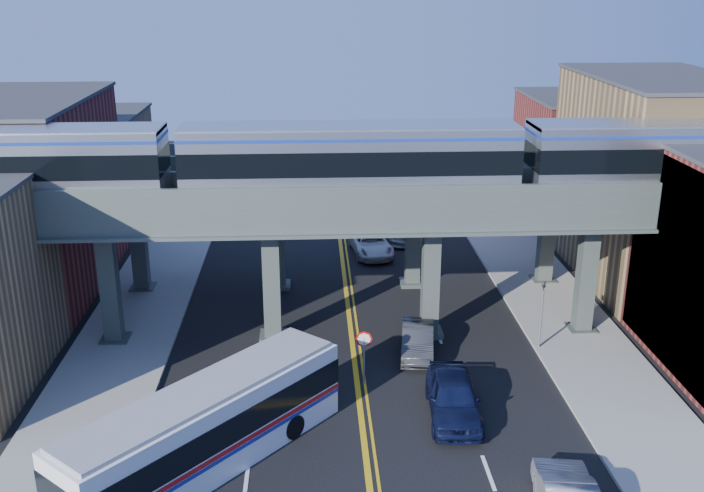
% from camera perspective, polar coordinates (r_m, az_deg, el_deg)
% --- Properties ---
extents(ground, '(120.00, 120.00, 0.00)m').
position_cam_1_polar(ground, '(33.60, 0.69, -12.48)').
color(ground, black).
rests_on(ground, ground).
extents(sidewalk_west, '(5.00, 70.00, 0.16)m').
position_cam_1_polar(sidewalk_west, '(43.43, -15.58, -5.46)').
color(sidewalk_west, gray).
rests_on(sidewalk_west, ground).
extents(sidewalk_east, '(5.00, 70.00, 0.16)m').
position_cam_1_polar(sidewalk_east, '(44.43, 14.86, -4.83)').
color(sidewalk_east, gray).
rests_on(sidewalk_east, ground).
extents(building_west_b, '(8.00, 14.00, 11.00)m').
position_cam_1_polar(building_west_b, '(49.08, -22.71, 3.29)').
color(building_west_b, maroon).
rests_on(building_west_b, ground).
extents(building_west_c, '(8.00, 10.00, 8.00)m').
position_cam_1_polar(building_west_c, '(61.45, -18.69, 5.25)').
color(building_west_c, '#987A4E').
rests_on(building_west_c, ground).
extents(building_east_b, '(8.00, 14.00, 12.00)m').
position_cam_1_polar(building_east_b, '(50.38, 21.03, 4.47)').
color(building_east_b, '#987A4E').
rests_on(building_east_b, ground).
extents(building_east_c, '(8.00, 10.00, 9.00)m').
position_cam_1_polar(building_east_c, '(62.48, 16.21, 6.18)').
color(building_east_c, maroon).
rests_on(building_east_c, ground).
extents(mural_panel, '(0.10, 9.50, 9.50)m').
position_cam_1_polar(mural_panel, '(38.69, 22.37, -1.81)').
color(mural_panel, teal).
rests_on(mural_panel, ground).
extents(elevated_viaduct_near, '(52.00, 3.60, 7.40)m').
position_cam_1_polar(elevated_viaduct_near, '(38.28, -0.04, 2.18)').
color(elevated_viaduct_near, '#3D4743').
rests_on(elevated_viaduct_near, ground).
extents(elevated_viaduct_far, '(52.00, 3.60, 7.40)m').
position_cam_1_polar(elevated_viaduct_far, '(45.02, -0.50, 4.75)').
color(elevated_viaduct_far, '#3D4743').
rests_on(elevated_viaduct_far, ground).
extents(transit_train, '(49.39, 3.10, 3.61)m').
position_cam_1_polar(transit_train, '(37.54, -0.16, 6.39)').
color(transit_train, black).
rests_on(transit_train, elevated_viaduct_near).
extents(stop_sign, '(0.76, 0.09, 2.63)m').
position_cam_1_polar(stop_sign, '(35.38, 0.88, -7.50)').
color(stop_sign, slate).
rests_on(stop_sign, ground).
extents(traffic_signal, '(0.15, 0.18, 4.10)m').
position_cam_1_polar(traffic_signal, '(39.40, 13.64, -4.34)').
color(traffic_signal, slate).
rests_on(traffic_signal, ground).
extents(transit_bus, '(10.11, 10.82, 3.12)m').
position_cam_1_polar(transit_bus, '(30.46, -10.53, -12.90)').
color(transit_bus, white).
rests_on(transit_bus, ground).
extents(car_lane_a, '(2.43, 5.35, 1.78)m').
position_cam_1_polar(car_lane_a, '(33.65, 7.39, -10.84)').
color(car_lane_a, black).
rests_on(car_lane_a, ground).
extents(car_lane_b, '(2.11, 4.54, 1.44)m').
position_cam_1_polar(car_lane_b, '(38.68, 4.79, -6.86)').
color(car_lane_b, '#2A2B2D').
rests_on(car_lane_b, ground).
extents(car_lane_c, '(2.96, 5.38, 1.43)m').
position_cam_1_polar(car_lane_c, '(52.25, 1.38, 0.19)').
color(car_lane_c, silver).
rests_on(car_lane_c, ground).
extents(car_lane_d, '(2.46, 6.01, 1.74)m').
position_cam_1_polar(car_lane_d, '(55.68, 3.72, 1.52)').
color(car_lane_d, silver).
rests_on(car_lane_d, ground).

